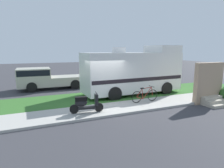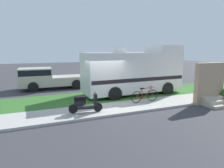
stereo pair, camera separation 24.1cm
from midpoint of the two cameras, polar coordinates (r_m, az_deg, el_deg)
ground_plane at (r=11.28m, az=-1.80°, el=-5.89°), size 80.00×80.00×0.00m
sidewalk at (r=10.20m, az=0.71°, el=-7.27°), size 24.00×2.00×0.12m
grass_strip at (r=12.63m, az=-4.32°, el=-3.99°), size 24.00×3.40×0.08m
motorhome_rv at (r=13.45m, az=5.92°, el=3.77°), size 6.99×2.64×3.44m
scooter at (r=9.32m, az=-8.73°, el=-5.76°), size 1.63×0.56×0.97m
bicycle at (r=11.28m, az=9.17°, el=-3.39°), size 1.78×0.52×0.89m
pickup_truck_near at (r=16.26m, az=-19.65°, el=1.78°), size 5.44×2.19×1.71m
porch_steps at (r=12.46m, az=26.68°, el=-0.88°), size 2.00×1.26×2.40m
bottle_green at (r=13.73m, az=27.49°, el=-3.12°), size 0.06×0.06×0.28m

